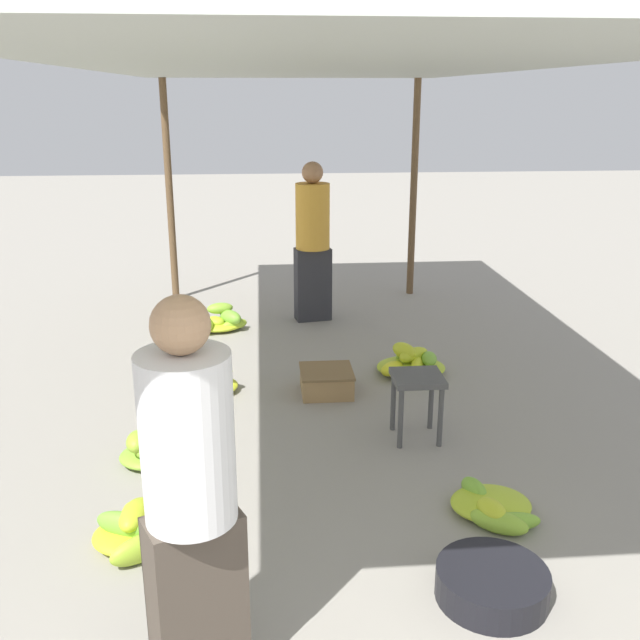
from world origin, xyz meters
TOP-DOWN VIEW (x-y plane):
  - canopy_post_back_left at (-1.39, 6.61)m, footprint 0.08×0.08m
  - canopy_post_back_right at (1.39, 6.61)m, footprint 0.08×0.08m
  - canopy_tarp at (0.00, 3.46)m, footprint 3.17×6.71m
  - vendor_foreground at (-0.66, 0.86)m, footprint 0.46×0.46m
  - stool at (0.66, 2.90)m, footprint 0.34×0.34m
  - basin_black at (0.67, 1.24)m, footprint 0.54×0.54m
  - banana_pile_left_0 at (-1.09, 1.82)m, footprint 0.46×0.61m
  - banana_pile_left_1 at (-0.84, 5.40)m, footprint 0.65×0.48m
  - banana_pile_left_2 at (-1.11, 2.68)m, footprint 0.49×0.43m
  - banana_pile_left_3 at (-0.82, 3.81)m, footprint 0.48×0.39m
  - banana_pile_right_0 at (0.87, 4.10)m, footprint 0.62×0.61m
  - banana_pile_right_1 at (0.89, 1.90)m, footprint 0.46×0.57m
  - crate_near at (0.12, 3.73)m, footprint 0.42×0.42m
  - shopper_walking_mid at (0.15, 5.69)m, footprint 0.40×0.40m

SIDE VIEW (x-z plane):
  - banana_pile_right_1 at x=0.89m, z-range -0.02..0.13m
  - basin_black at x=0.67m, z-range 0.00..0.15m
  - banana_pile_left_0 at x=-1.09m, z-range -0.03..0.19m
  - banana_pile_left_1 at x=-0.84m, z-range -0.05..0.22m
  - banana_pile_right_0 at x=0.87m, z-range -0.04..0.22m
  - banana_pile_left_3 at x=-0.82m, z-range -0.03..0.22m
  - crate_near at x=0.12m, z-range 0.00..0.19m
  - banana_pile_left_2 at x=-1.11m, z-range -0.02..0.23m
  - stool at x=0.66m, z-range 0.14..0.61m
  - vendor_foreground at x=-0.66m, z-range 0.03..1.67m
  - shopper_walking_mid at x=0.15m, z-range 0.03..1.68m
  - canopy_post_back_left at x=-1.39m, z-range 0.00..2.45m
  - canopy_post_back_right at x=1.39m, z-range 0.00..2.45m
  - canopy_tarp at x=0.00m, z-range 2.45..2.49m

